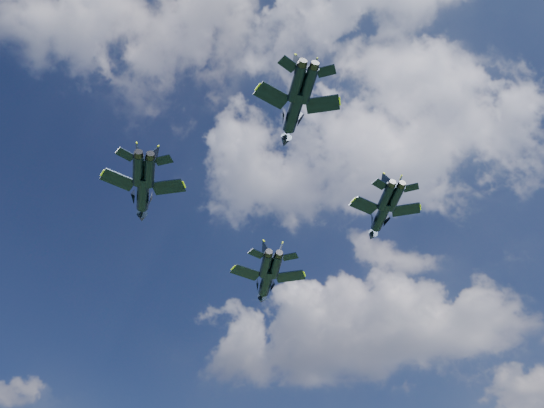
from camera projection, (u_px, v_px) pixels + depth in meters
The scene contains 4 objects.
jet_lead at pixel (266, 283), 99.95m from camera, with size 13.32×17.97×4.35m.
jet_left at pixel (143, 195), 82.54m from camera, with size 12.31×16.26×3.99m.
jet_right at pixel (381, 217), 87.36m from camera, with size 11.25×15.19×3.67m.
jet_slot at pixel (293, 114), 72.48m from camera, with size 11.33×14.99×3.68m.
Camera 1 is at (20.90, -59.29, 3.08)m, focal length 35.00 mm.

